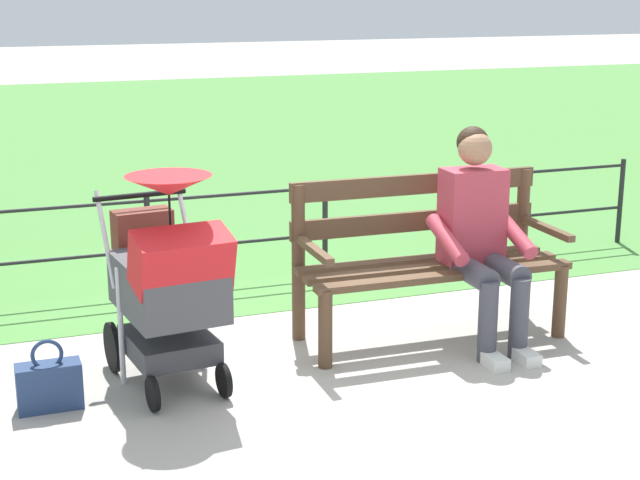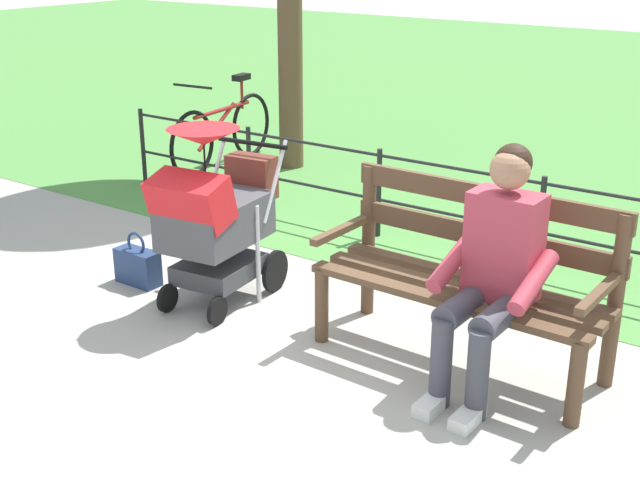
# 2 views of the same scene
# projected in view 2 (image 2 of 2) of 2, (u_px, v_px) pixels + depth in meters

# --- Properties ---
(ground_plane) EXTENTS (60.00, 60.00, 0.00)m
(ground_plane) POSITION_uv_depth(u_px,v_px,m) (338.00, 328.00, 5.03)
(ground_plane) COLOR #ADA89E
(park_bench) EXTENTS (1.61, 0.63, 0.96)m
(park_bench) POSITION_uv_depth(u_px,v_px,m) (468.00, 269.00, 4.52)
(park_bench) COLOR brown
(park_bench) RESTS_ON ground
(person_on_bench) EXTENTS (0.54, 0.74, 1.28)m
(person_on_bench) POSITION_uv_depth(u_px,v_px,m) (493.00, 266.00, 4.17)
(person_on_bench) COLOR #42424C
(person_on_bench) RESTS_ON ground
(stroller) EXTENTS (0.59, 0.93, 1.15)m
(stroller) POSITION_uv_depth(u_px,v_px,m) (215.00, 214.00, 5.18)
(stroller) COLOR black
(stroller) RESTS_ON ground
(handbag) EXTENTS (0.32, 0.14, 0.37)m
(handbag) POSITION_uv_depth(u_px,v_px,m) (138.00, 266.00, 5.62)
(handbag) COLOR navy
(handbag) RESTS_ON ground
(park_fence) EXTENTS (6.51, 0.04, 0.70)m
(park_fence) POSITION_uv_depth(u_px,v_px,m) (455.00, 200.00, 6.04)
(park_fence) COLOR black
(park_fence) RESTS_ON ground
(bicycle) EXTENTS (0.44, 1.66, 0.89)m
(bicycle) POSITION_uv_depth(u_px,v_px,m) (223.00, 131.00, 8.33)
(bicycle) COLOR black
(bicycle) RESTS_ON ground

